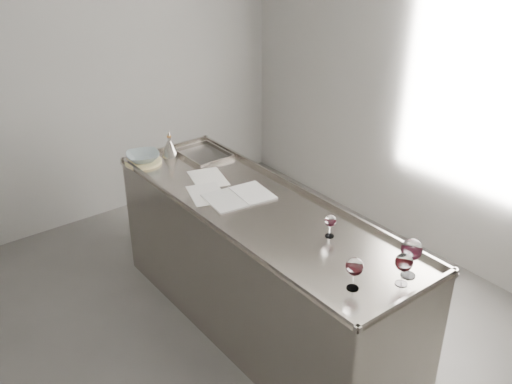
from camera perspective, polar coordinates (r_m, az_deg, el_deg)
room_shell at (r=2.94m, az=-3.68°, el=1.19°), size 4.54×5.04×2.84m
counter at (r=3.88m, az=0.34°, el=-7.65°), size 0.77×2.42×0.97m
wine_glass_left at (r=2.89m, az=9.83°, el=-7.44°), size 0.09×0.09×0.18m
wine_glass_middle at (r=2.97m, az=14.58°, el=-6.89°), size 0.09×0.09×0.18m
wine_glass_right at (r=3.03m, az=15.29°, el=-5.67°), size 0.11×0.11×0.22m
wine_glass_small at (r=3.31m, az=7.45°, el=-2.95°), size 0.07×0.07×0.14m
notebook at (r=3.75m, az=-1.72°, el=-0.48°), size 0.46×0.35×0.02m
loose_paper_top at (r=4.03m, az=-4.81°, el=1.40°), size 0.31×0.37×0.00m
loose_paper_under at (r=3.81m, az=-4.94°, el=-0.20°), size 0.30×0.37×0.00m
trivet at (r=4.33m, az=-11.20°, el=2.99°), size 0.35×0.35×0.02m
ceramic_bowl at (r=4.32m, az=-11.25°, el=3.48°), size 0.31×0.31×0.06m
wine_funnel at (r=4.41m, az=-8.61°, el=4.38°), size 0.14×0.14×0.20m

